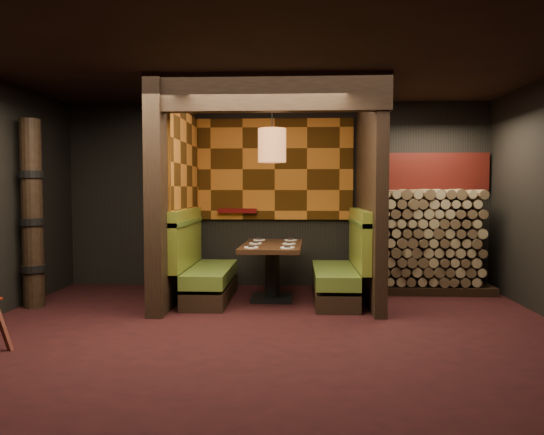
% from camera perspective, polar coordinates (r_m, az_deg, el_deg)
% --- Properties ---
extents(floor, '(6.50, 5.50, 0.02)m').
position_cam_1_polar(floor, '(5.69, -0.65, -12.46)').
color(floor, black).
rests_on(floor, ground).
extents(ceiling, '(6.50, 5.50, 0.02)m').
position_cam_1_polar(ceiling, '(5.65, -0.67, 16.85)').
color(ceiling, black).
rests_on(ceiling, ground).
extents(wall_back, '(6.50, 0.02, 2.85)m').
position_cam_1_polar(wall_back, '(8.24, 0.49, 2.46)').
color(wall_back, black).
rests_on(wall_back, ground).
extents(wall_front, '(6.50, 0.02, 2.85)m').
position_cam_1_polar(wall_front, '(2.74, -4.12, 1.15)').
color(wall_front, black).
rests_on(wall_front, ground).
extents(partition_left, '(0.20, 2.20, 2.85)m').
position_cam_1_polar(partition_left, '(7.32, -10.49, 2.33)').
color(partition_left, black).
rests_on(partition_left, floor).
extents(partition_right, '(0.15, 2.10, 2.85)m').
position_cam_1_polar(partition_right, '(7.24, 10.49, 2.32)').
color(partition_right, black).
rests_on(partition_right, floor).
extents(header_beam, '(2.85, 0.18, 0.44)m').
position_cam_1_polar(header_beam, '(6.29, -0.51, 13.30)').
color(header_beam, black).
rests_on(header_beam, partition_left).
extents(tapa_back_panel, '(2.40, 0.06, 1.55)m').
position_cam_1_polar(tapa_back_panel, '(8.20, 0.30, 5.22)').
color(tapa_back_panel, '#A75B1B').
rests_on(tapa_back_panel, wall_back).
extents(tapa_side_panel, '(0.04, 1.85, 1.45)m').
position_cam_1_polar(tapa_side_panel, '(7.47, -9.31, 5.61)').
color(tapa_side_panel, '#A75B1B').
rests_on(tapa_side_panel, partition_left).
extents(lacquer_shelf, '(0.60, 0.12, 0.07)m').
position_cam_1_polar(lacquer_shelf, '(8.19, -3.74, 0.73)').
color(lacquer_shelf, '#50090A').
rests_on(lacquer_shelf, wall_back).
extents(booth_bench_left, '(0.68, 1.60, 1.14)m').
position_cam_1_polar(booth_bench_left, '(7.33, -7.43, -5.70)').
color(booth_bench_left, black).
rests_on(booth_bench_left, floor).
extents(booth_bench_right, '(0.68, 1.60, 1.14)m').
position_cam_1_polar(booth_bench_right, '(7.24, 7.56, -5.81)').
color(booth_bench_right, black).
rests_on(booth_bench_right, floor).
extents(dining_table, '(0.83, 1.48, 0.77)m').
position_cam_1_polar(dining_table, '(7.23, 0.02, -4.71)').
color(dining_table, black).
rests_on(dining_table, floor).
extents(place_settings, '(0.67, 1.19, 0.03)m').
position_cam_1_polar(place_settings, '(7.20, 0.02, -2.77)').
color(place_settings, white).
rests_on(place_settings, dining_table).
extents(pendant_lamp, '(0.38, 0.38, 0.98)m').
position_cam_1_polar(pendant_lamp, '(7.14, 0.00, 7.76)').
color(pendant_lamp, '#A15E33').
rests_on(pendant_lamp, ceiling).
extents(totem_column, '(0.31, 0.31, 2.40)m').
position_cam_1_polar(totem_column, '(7.40, -24.39, 0.26)').
color(totem_column, black).
rests_on(totem_column, floor).
extents(firewood_stack, '(1.73, 0.70, 1.50)m').
position_cam_1_polar(firewood_stack, '(8.10, 16.75, -2.47)').
color(firewood_stack, black).
rests_on(firewood_stack, floor).
extents(mosaic_header, '(1.83, 0.10, 0.56)m').
position_cam_1_polar(mosaic_header, '(8.39, 16.32, 4.77)').
color(mosaic_header, maroon).
rests_on(mosaic_header, wall_back).
extents(bay_front_post, '(0.08, 0.08, 2.85)m').
position_cam_1_polar(bay_front_post, '(7.51, 10.91, 2.34)').
color(bay_front_post, black).
rests_on(bay_front_post, floor).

